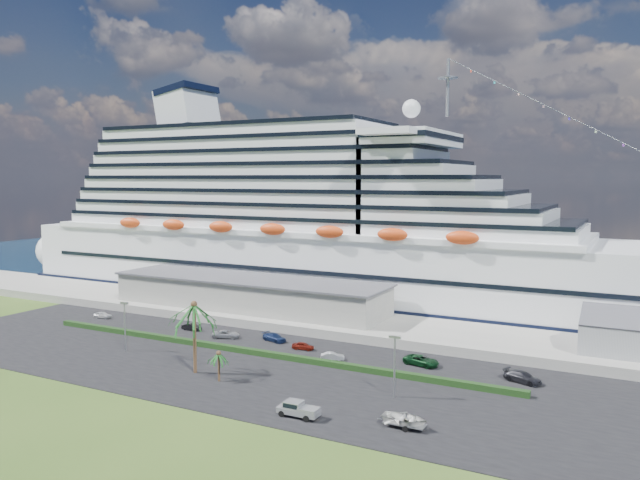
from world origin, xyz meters
The scene contains 21 objects.
ground centered at (0.00, 0.00, 0.00)m, with size 420.00×420.00×0.00m, color #35521B.
asphalt_lot centered at (0.00, 11.00, 0.06)m, with size 140.00×38.00×0.12m, color black.
wharf centered at (0.00, 40.00, 0.90)m, with size 240.00×20.00×1.80m, color gray.
water centered at (0.00, 130.00, 0.01)m, with size 420.00×160.00×0.02m, color #0B1D33.
cruise_ship centered at (-21.53, 64.00, 16.69)m, with size 191.00×38.00×54.00m.
terminal_building centered at (-25.00, 40.00, 5.01)m, with size 61.00×15.00×6.30m.
hedge centered at (-8.00, 16.00, 0.57)m, with size 88.00×1.10×0.90m, color black.
lamp_post_left centered at (-28.00, 8.00, 5.34)m, with size 1.60×0.35×8.27m.
lamp_post_right centered at (20.00, 8.00, 5.34)m, with size 1.60×0.35×8.27m.
palm_tall centered at (-10.00, 4.00, 9.20)m, with size 8.82×8.82×11.13m.
palm_short centered at (-4.50, 2.50, 3.67)m, with size 3.53×3.53×4.56m.
parked_car_0 centered at (-50.04, 23.70, 0.78)m, with size 1.56×3.87×1.32m, color silver.
parked_car_1 centered at (-27.16, 24.15, 0.76)m, with size 1.36×3.90×1.29m, color black.
parked_car_2 centered at (-18.03, 22.57, 0.80)m, with size 2.26×4.91×1.36m, color #95969D.
parked_car_3 centered at (-9.03, 24.69, 0.82)m, with size 1.97×4.86×1.41m, color #15234A.
parked_car_4 centered at (-1.85, 22.33, 0.76)m, with size 1.51×3.75×1.28m, color maroon.
parked_car_5 centered at (5.25, 19.21, 0.74)m, with size 1.30×3.74×1.23m, color #B3B4BB.
parked_car_6 centered at (18.66, 23.13, 0.90)m, with size 2.59×5.61×1.56m, color black.
parked_car_7 centered at (33.99, 22.06, 0.91)m, with size 2.22×5.46×1.58m, color #222328.
pickup_truck centered at (12.09, -3.86, 1.15)m, with size 5.35×2.14×1.88m.
boat_trailer centered at (24.77, -1.14, 1.28)m, with size 6.09×3.90×1.75m.
Camera 1 is at (48.48, -67.33, 29.07)m, focal length 35.00 mm.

